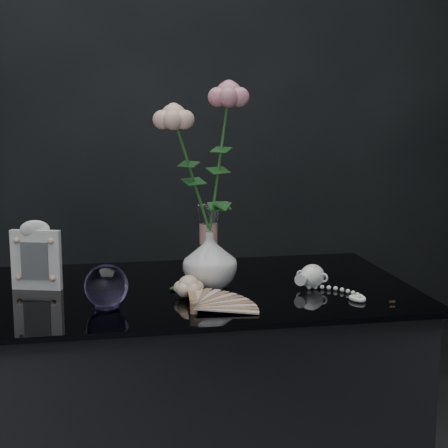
{
  "coord_description": "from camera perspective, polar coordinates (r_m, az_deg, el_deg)",
  "views": [
    {
      "loc": [
        -0.18,
        -1.47,
        1.18
      ],
      "look_at": [
        0.08,
        -0.03,
        0.92
      ],
      "focal_mm": 55.0,
      "sensor_mm": 36.0,
      "label": 1
    }
  ],
  "objects": [
    {
      "name": "paperweight",
      "position": [
        1.45,
        -9.75,
        -5.1
      ],
      "size": [
        0.1,
        0.1,
        0.09
      ],
      "primitive_type": null,
      "rotation": [
        0.0,
        0.0,
        0.06
      ],
      "color": "#987FCE",
      "rests_on": "table"
    },
    {
      "name": "pearl_jar",
      "position": [
        1.6,
        7.34,
        -4.24
      ],
      "size": [
        0.27,
        0.27,
        0.06
      ],
      "primitive_type": null,
      "rotation": [
        0.0,
        0.0,
        -0.68
      ],
      "color": "white",
      "rests_on": "table"
    },
    {
      "name": "wine_glass",
      "position": [
        1.66,
        -1.3,
        -1.49
      ],
      "size": [
        0.07,
        0.07,
        0.18
      ],
      "primitive_type": null,
      "rotation": [
        0.0,
        0.0,
        -0.41
      ],
      "color": "white",
      "rests_on": "table"
    },
    {
      "name": "picture_frame",
      "position": [
        1.61,
        -15.36,
        -2.5
      ],
      "size": [
        0.14,
        0.12,
        0.16
      ],
      "primitive_type": null,
      "rotation": [
        0.0,
        0.0,
        -0.29
      ],
      "color": "silver",
      "rests_on": "table"
    },
    {
      "name": "roses",
      "position": [
        1.54,
        -1.53,
        5.98
      ],
      "size": [
        0.21,
        0.12,
        0.39
      ],
      "color": "#F5B499",
      "rests_on": "vase"
    },
    {
      "name": "table",
      "position": [
        1.73,
        -3.26,
        -17.59
      ],
      "size": [
        1.05,
        0.58,
        0.76
      ],
      "color": "black",
      "rests_on": "ground"
    },
    {
      "name": "vase",
      "position": [
        1.57,
        -1.18,
        -2.99
      ],
      "size": [
        0.13,
        0.13,
        0.13
      ],
      "primitive_type": "imported",
      "rotation": [
        0.0,
        0.0,
        -0.07
      ],
      "color": "white",
      "rests_on": "table"
    },
    {
      "name": "loose_rose",
      "position": [
        1.51,
        -2.96,
        -5.19
      ],
      "size": [
        0.14,
        0.16,
        0.05
      ],
      "primitive_type": null,
      "rotation": [
        0.0,
        0.0,
        0.21
      ],
      "color": "beige",
      "rests_on": "table"
    },
    {
      "name": "paper_fan",
      "position": [
        1.39,
        -2.52,
        -6.88
      ],
      "size": [
        0.3,
        0.25,
        0.03
      ],
      "primitive_type": null,
      "rotation": [
        0.0,
        0.0,
        0.2
      ],
      "color": "beige",
      "rests_on": "table"
    }
  ]
}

